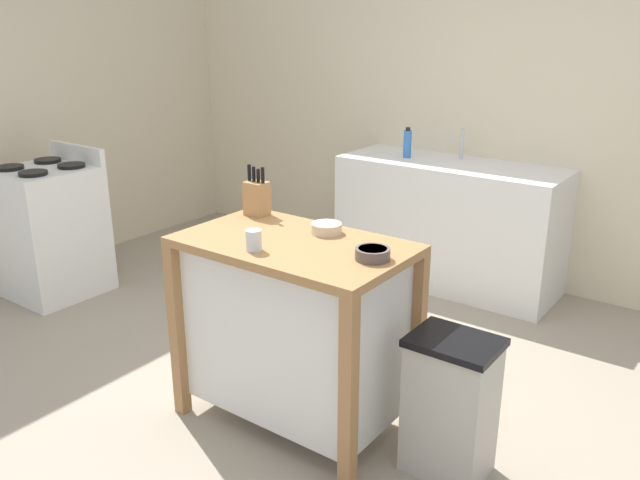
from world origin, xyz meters
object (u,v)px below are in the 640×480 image
(kitchen_island, at_px, (295,323))
(drinking_cup, at_px, (254,240))
(trash_bin, at_px, (450,406))
(stove, at_px, (50,230))
(bowl_ceramic_wide, at_px, (326,228))
(knife_block, at_px, (257,197))
(bowl_stoneware_deep, at_px, (373,253))
(sink_faucet, at_px, (462,144))
(bottle_dish_soap, at_px, (407,144))

(kitchen_island, height_order, drinking_cup, drinking_cup)
(trash_bin, xyz_separation_m, stove, (-3.11, 0.14, 0.14))
(kitchen_island, height_order, bowl_ceramic_wide, bowl_ceramic_wide)
(knife_block, bearing_deg, kitchen_island, -27.88)
(knife_block, bearing_deg, bowl_ceramic_wide, -4.22)
(kitchen_island, height_order, bowl_stoneware_deep, bowl_stoneware_deep)
(sink_faucet, bearing_deg, bowl_ceramic_wide, -83.04)
(knife_block, relative_size, bowl_stoneware_deep, 1.73)
(sink_faucet, xyz_separation_m, stove, (-2.16, -1.94, -0.55))
(kitchen_island, relative_size, bottle_dish_soap, 4.78)
(kitchen_island, relative_size, stove, 1.03)
(kitchen_island, bearing_deg, drinking_cup, -107.35)
(kitchen_island, distance_m, knife_block, 0.67)
(trash_bin, distance_m, stove, 3.12)
(drinking_cup, bearing_deg, bowl_stoneware_deep, 23.83)
(sink_faucet, bearing_deg, stove, -138.02)
(bowl_ceramic_wide, bearing_deg, bottle_dish_soap, 107.90)
(bowl_ceramic_wide, relative_size, trash_bin, 0.23)
(kitchen_island, xyz_separation_m, bottle_dish_soap, (-0.54, 2.00, 0.49))
(knife_block, relative_size, drinking_cup, 2.75)
(bowl_stoneware_deep, bearing_deg, kitchen_island, -178.39)
(kitchen_island, relative_size, bowl_stoneware_deep, 7.15)
(drinking_cup, relative_size, trash_bin, 0.15)
(kitchen_island, xyz_separation_m, knife_block, (-0.40, 0.21, 0.50))
(trash_bin, xyz_separation_m, sink_faucet, (-0.95, 2.08, 0.69))
(bowl_ceramic_wide, bearing_deg, bowl_stoneware_deep, -25.34)
(bottle_dish_soap, distance_m, stove, 2.59)
(bowl_ceramic_wide, height_order, trash_bin, bowl_ceramic_wide)
(stove, bearing_deg, kitchen_island, -5.51)
(kitchen_island, xyz_separation_m, sink_faucet, (-0.19, 2.17, 0.49))
(kitchen_island, distance_m, bowl_stoneware_deep, 0.59)
(trash_bin, xyz_separation_m, bottle_dish_soap, (-1.30, 1.91, 0.68))
(trash_bin, distance_m, sink_faucet, 2.39)
(trash_bin, bearing_deg, bowl_ceramic_wide, 172.56)
(drinking_cup, bearing_deg, bottle_dish_soap, 102.22)
(drinking_cup, bearing_deg, trash_bin, 18.86)
(knife_block, xyz_separation_m, bowl_stoneware_deep, (0.81, -0.20, -0.07))
(stove, bearing_deg, trash_bin, -2.58)
(sink_faucet, relative_size, stove, 0.22)
(kitchen_island, relative_size, trash_bin, 1.66)
(bowl_ceramic_wide, distance_m, bottle_dish_soap, 1.91)
(drinking_cup, xyz_separation_m, stove, (-2.29, 0.42, -0.51))
(bowl_ceramic_wide, bearing_deg, trash_bin, -7.44)
(sink_faucet, xyz_separation_m, bottle_dish_soap, (-0.34, -0.17, -0.01))
(bottle_dish_soap, height_order, stove, bottle_dish_soap)
(bottle_dish_soap, bearing_deg, knife_block, -85.72)
(bowl_ceramic_wide, distance_m, stove, 2.45)
(bowl_ceramic_wide, relative_size, bottle_dish_soap, 0.65)
(stove, bearing_deg, bowl_stoneware_deep, -4.46)
(bottle_dish_soap, bearing_deg, bowl_stoneware_deep, -64.64)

